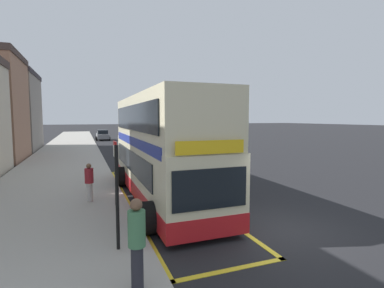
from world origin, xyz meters
TOP-DOWN VIEW (x-y plane):
  - ground_plane at (0.00, 32.00)m, footprint 260.00×260.00m
  - pavement_near at (-7.00, 32.00)m, footprint 6.00×76.00m
  - double_decker_bus at (-2.46, 4.86)m, footprint 3.19×10.35m
  - bus_bay_markings at (-2.50, 5.09)m, footprint 3.01×13.46m
  - bus_stop_sign at (-4.83, 0.23)m, footprint 0.09×0.51m
  - parked_car_white_far at (4.80, 20.14)m, footprint 2.09×4.20m
  - parked_car_teal_kerbside at (4.55, 27.71)m, footprint 2.09×4.20m
  - parked_car_grey_distant at (-2.68, 40.23)m, footprint 2.09×4.20m
  - pedestrian_waiting_near_sign at (-4.68, -1.80)m, footprint 0.34×0.34m
  - pedestrian_further_back at (-5.41, 4.94)m, footprint 0.34×0.34m

SIDE VIEW (x-z plane):
  - ground_plane at x=0.00m, z-range 0.00..0.00m
  - bus_bay_markings at x=-2.50m, z-range 0.00..0.01m
  - pavement_near at x=-7.00m, z-range 0.00..0.14m
  - parked_car_white_far at x=4.80m, z-range -0.01..1.61m
  - parked_car_teal_kerbside at x=4.55m, z-range -0.01..1.61m
  - parked_car_grey_distant at x=-2.68m, z-range -0.01..1.61m
  - pedestrian_further_back at x=-5.41m, z-range 0.20..1.74m
  - pedestrian_waiting_near_sign at x=-4.68m, z-range 0.23..2.05m
  - bus_stop_sign at x=-4.83m, z-range 0.38..3.12m
  - double_decker_bus at x=-2.46m, z-range -0.14..4.26m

